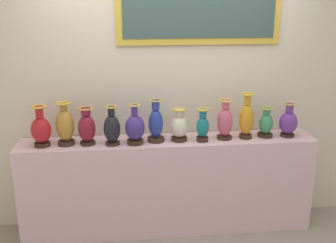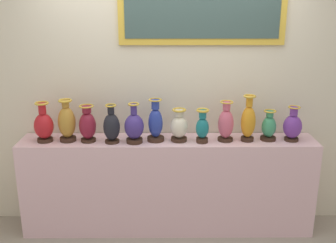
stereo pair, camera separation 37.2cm
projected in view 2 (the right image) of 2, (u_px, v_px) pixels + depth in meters
name	position (u px, v px, depth m)	size (l,w,h in m)	color
ground_plane	(168.00, 227.00, 4.05)	(11.51, 11.51, 0.00)	gray
display_shelf	(168.00, 185.00, 3.92)	(2.81, 0.40, 0.94)	beige
back_wall	(169.00, 76.00, 3.86)	(5.51, 0.14, 2.98)	beige
vase_crimson	(44.00, 125.00, 3.69)	(0.18, 0.18, 0.38)	#382319
vase_ochre	(67.00, 122.00, 3.69)	(0.16, 0.16, 0.40)	#382319
vase_burgundy	(88.00, 125.00, 3.69)	(0.16, 0.16, 0.35)	#382319
vase_onyx	(112.00, 127.00, 3.66)	(0.15, 0.15, 0.37)	#382319
vase_indigo	(134.00, 127.00, 3.66)	(0.18, 0.18, 0.38)	#382319
vase_cobalt	(156.00, 123.00, 3.70)	(0.16, 0.16, 0.40)	#382319
vase_ivory	(179.00, 127.00, 3.71)	(0.16, 0.16, 0.31)	#382319
vase_teal	(202.00, 127.00, 3.67)	(0.12, 0.12, 0.32)	#382319
vase_rose	(226.00, 124.00, 3.71)	(0.14, 0.14, 0.38)	#382319
vase_amber	(248.00, 121.00, 3.69)	(0.14, 0.14, 0.44)	#382319
vase_jade	(269.00, 127.00, 3.74)	(0.14, 0.14, 0.29)	#382319
vase_violet	(292.00, 126.00, 3.72)	(0.17, 0.17, 0.33)	#382319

